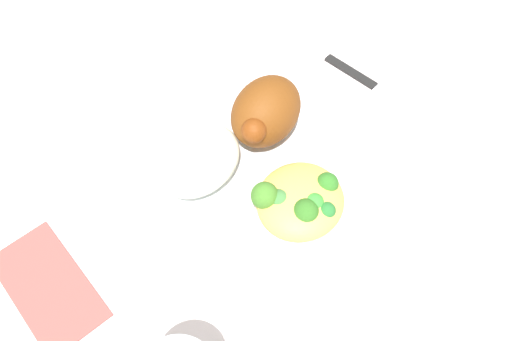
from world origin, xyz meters
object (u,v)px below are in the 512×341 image
(knife, at_px, (374,86))
(fork, at_px, (354,94))
(rice_pile, at_px, (199,160))
(mac_cheese_with_broccoli, at_px, (299,201))
(napkin, at_px, (48,286))
(plate, at_px, (256,178))
(roasted_chicken, at_px, (266,112))

(knife, bearing_deg, fork, -28.35)
(rice_pile, height_order, mac_cheese_with_broccoli, mac_cheese_with_broccoli)
(napkin, bearing_deg, plate, 155.14)
(fork, height_order, napkin, fork)
(knife, xyz_separation_m, napkin, (0.44, -0.15, -0.00))
(plate, bearing_deg, knife, 167.73)
(plate, relative_size, fork, 2.00)
(rice_pile, xyz_separation_m, napkin, (0.20, -0.05, -0.03))
(mac_cheese_with_broccoli, height_order, fork, mac_cheese_with_broccoli)
(knife, bearing_deg, rice_pile, -23.16)
(roasted_chicken, distance_m, rice_pile, 0.09)
(fork, distance_m, knife, 0.03)
(roasted_chicken, bearing_deg, mac_cheese_with_broccoli, 52.52)
(plate, bearing_deg, rice_pile, -61.96)
(rice_pile, bearing_deg, fork, 157.57)
(plate, distance_m, roasted_chicken, 0.08)
(rice_pile, relative_size, knife, 0.56)
(fork, xyz_separation_m, knife, (-0.03, 0.02, 0.00))
(fork, relative_size, knife, 0.75)
(plate, bearing_deg, roasted_chicken, -155.72)
(roasted_chicken, xyz_separation_m, fork, (-0.12, 0.06, -0.05))
(rice_pile, distance_m, fork, 0.23)
(rice_pile, relative_size, napkin, 0.76)
(rice_pile, height_order, fork, rice_pile)
(mac_cheese_with_broccoli, relative_size, knife, 0.52)
(mac_cheese_with_broccoli, relative_size, fork, 0.69)
(mac_cheese_with_broccoli, bearing_deg, napkin, -38.05)
(napkin, bearing_deg, knife, 160.95)
(plate, xyz_separation_m, napkin, (0.23, -0.11, -0.01))
(plate, xyz_separation_m, fork, (-0.18, 0.03, -0.00))
(mac_cheese_with_broccoli, distance_m, napkin, 0.28)
(mac_cheese_with_broccoli, bearing_deg, rice_pile, -81.03)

